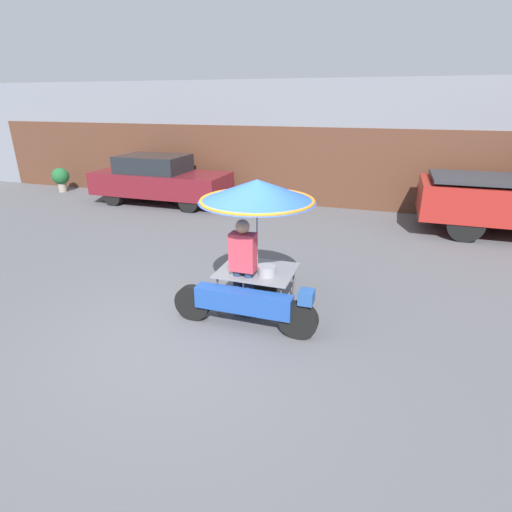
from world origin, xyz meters
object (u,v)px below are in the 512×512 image
parked_car (159,179)px  potted_plant (61,177)px  vendor_motorcycle_cart (255,214)px  vendor_person (243,264)px

parked_car → potted_plant: size_ratio=4.99×
vendor_motorcycle_cart → parked_car: (-5.20, 5.82, -0.82)m
vendor_motorcycle_cart → potted_plant: bearing=147.0°
vendor_motorcycle_cart → vendor_person: 0.77m
potted_plant → parked_car: bearing=-5.3°
vendor_person → parked_car: vendor_person is taller
vendor_person → vendor_motorcycle_cart: bearing=57.0°
parked_car → potted_plant: bearing=174.7°
vendor_motorcycle_cart → potted_plant: size_ratio=2.53×
potted_plant → vendor_motorcycle_cart: bearing=-33.0°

